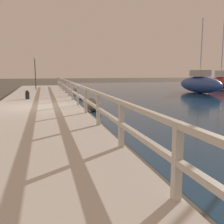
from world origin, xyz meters
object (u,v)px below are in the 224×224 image
object	(u,v)px
dock_lamp	(35,65)
sailboat_red	(220,82)
sailboat_blue	(200,84)
mooring_bollard	(27,95)

from	to	relation	value
dock_lamp	sailboat_red	xyz separation A→B (m)	(18.62, 0.73, -1.59)
sailboat_red	sailboat_blue	size ratio (longest dim) A/B	1.12
mooring_bollard	dock_lamp	size ratio (longest dim) A/B	0.18
sailboat_blue	dock_lamp	bearing A→B (deg)	168.02
dock_lamp	sailboat_red	distance (m)	18.70
sailboat_red	sailboat_blue	world-z (taller)	sailboat_red
mooring_bollard	sailboat_red	bearing A→B (deg)	24.29
sailboat_red	sailboat_blue	xyz separation A→B (m)	(-4.91, -3.77, 0.04)
mooring_bollard	sailboat_blue	world-z (taller)	sailboat_blue
mooring_bollard	sailboat_blue	distance (m)	14.75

